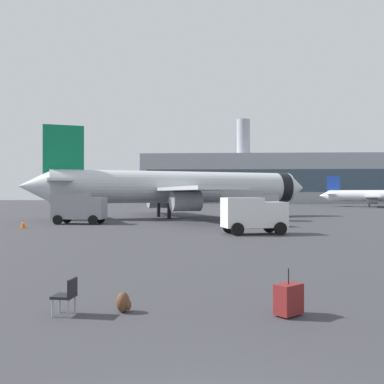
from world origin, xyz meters
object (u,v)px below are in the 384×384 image
at_px(cargo_van, 253,214).
at_px(safety_cone_far, 226,223).
at_px(fuel_truck, 250,204).
at_px(airplane_at_gate, 178,187).
at_px(service_truck, 79,207).
at_px(airplane_taxiing, 375,196).
at_px(safety_cone_mid, 23,224).
at_px(rolling_suitcase, 289,299).
at_px(traveller_backpack, 124,302).
at_px(gate_chair, 67,294).
at_px(safety_cone_near, 267,214).

bearing_deg(cargo_van, safety_cone_far, 106.26).
bearing_deg(safety_cone_far, fuel_truck, 74.70).
height_order(airplane_at_gate, service_truck, airplane_at_gate).
relative_size(airplane_at_gate, airplane_taxiing, 1.47).
xyz_separation_m(safety_cone_mid, rolling_suitcase, (17.51, -25.10, 0.01)).
bearing_deg(traveller_backpack, safety_cone_mid, 118.59).
bearing_deg(gate_chair, safety_cone_near, 77.01).
relative_size(airplane_taxiing, safety_cone_far, 28.91).
xyz_separation_m(airplane_at_gate, safety_cone_near, (11.03, 2.08, -3.28)).
relative_size(fuel_truck, safety_cone_far, 7.88).
xyz_separation_m(airplane_taxiing, safety_cone_mid, (-52.17, -63.69, -2.07)).
bearing_deg(airplane_at_gate, safety_cone_mid, -124.34).
bearing_deg(safety_cone_mid, airplane_taxiing, 50.68).
relative_size(cargo_van, gate_chair, 5.53).
distance_m(service_truck, safety_cone_far, 14.45).
xyz_separation_m(fuel_truck, rolling_suitcase, (-2.22, -36.78, -1.38)).
distance_m(safety_cone_far, gate_chair, 27.00).
distance_m(fuel_truck, safety_cone_near, 7.91).
distance_m(service_truck, safety_cone_mid, 6.18).
bearing_deg(airplane_taxiing, gate_chair, -114.11).
bearing_deg(safety_cone_mid, traveller_backpack, -61.41).
relative_size(rolling_suitcase, traveller_backpack, 2.29).
xyz_separation_m(rolling_suitcase, traveller_backpack, (-3.90, 0.13, -0.16)).
bearing_deg(service_truck, safety_cone_mid, -120.09).
bearing_deg(safety_cone_near, service_truck, -144.92).
relative_size(service_truck, cargo_van, 1.03).
bearing_deg(service_truck, airplane_at_gate, 53.87).
distance_m(airplane_at_gate, service_truck, 14.54).
height_order(safety_cone_mid, gate_chair, gate_chair).
relative_size(service_truck, safety_cone_far, 6.06).
distance_m(airplane_taxiing, traveller_backpack, 96.72).
bearing_deg(fuel_truck, airplane_taxiing, 58.05).
bearing_deg(airplane_taxiing, traveller_backpack, -113.50).
bearing_deg(safety_cone_near, fuel_truck, -111.21).
bearing_deg(safety_cone_mid, fuel_truck, 30.63).
distance_m(service_truck, rolling_suitcase, 33.64).
relative_size(cargo_van, traveller_backpack, 9.90).
relative_size(service_truck, safety_cone_mid, 6.28).
bearing_deg(rolling_suitcase, airplane_taxiing, 68.68).
height_order(safety_cone_mid, traveller_backpack, safety_cone_mid).
relative_size(fuel_truck, safety_cone_mid, 8.15).
height_order(cargo_van, gate_chair, cargo_van).
bearing_deg(safety_cone_near, cargo_van, -99.54).
bearing_deg(safety_cone_near, rolling_suitcase, -96.52).
bearing_deg(safety_cone_far, gate_chair, -99.70).
relative_size(airplane_at_gate, service_truck, 7.03).
bearing_deg(rolling_suitcase, fuel_truck, 86.55).
bearing_deg(service_truck, cargo_van, -32.14).
relative_size(safety_cone_mid, gate_chair, 0.91).
xyz_separation_m(fuel_truck, safety_cone_mid, (-19.73, -11.68, -1.39)).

